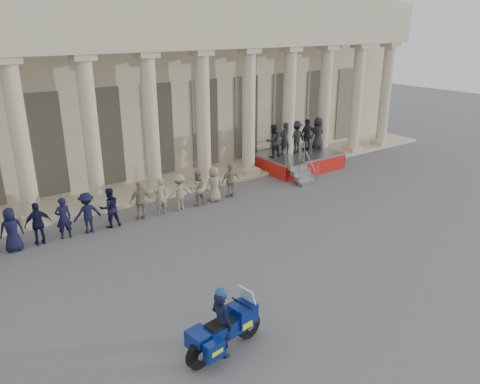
{
  "coord_description": "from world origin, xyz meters",
  "views": [
    {
      "loc": [
        -7.12,
        -10.21,
        7.37
      ],
      "look_at": [
        2.19,
        2.73,
        1.6
      ],
      "focal_mm": 35.0,
      "sensor_mm": 36.0,
      "label": 1
    }
  ],
  "objects": [
    {
      "name": "ground",
      "position": [
        0.0,
        0.0,
        0.0
      ],
      "size": [
        90.0,
        90.0,
        0.0
      ],
      "primitive_type": "plane",
      "color": "#4E4E51",
      "rests_on": "ground"
    },
    {
      "name": "building",
      "position": [
        -0.0,
        14.74,
        4.52
      ],
      "size": [
        40.0,
        12.5,
        9.0
      ],
      "color": "tan",
      "rests_on": "ground"
    },
    {
      "name": "officer_rank",
      "position": [
        -5.26,
        6.04,
        0.78
      ],
      "size": [
        19.35,
        0.59,
        1.56
      ],
      "color": "black",
      "rests_on": "ground"
    },
    {
      "name": "reviewing_stand",
      "position": [
        9.45,
        7.61,
        1.37
      ],
      "size": [
        4.15,
        4.0,
        2.54
      ],
      "color": "gray",
      "rests_on": "ground"
    },
    {
      "name": "motorcycle",
      "position": [
        -2.03,
        -2.54,
        0.62
      ],
      "size": [
        2.25,
        1.01,
        1.44
      ],
      "rotation": [
        0.0,
        0.0,
        0.14
      ],
      "color": "black",
      "rests_on": "ground"
    },
    {
      "name": "rider",
      "position": [
        -2.15,
        -2.56,
        0.88
      ],
      "size": [
        0.49,
        0.67,
        1.77
      ],
      "rotation": [
        0.0,
        0.0,
        1.72
      ],
      "color": "black",
      "rests_on": "ground"
    }
  ]
}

